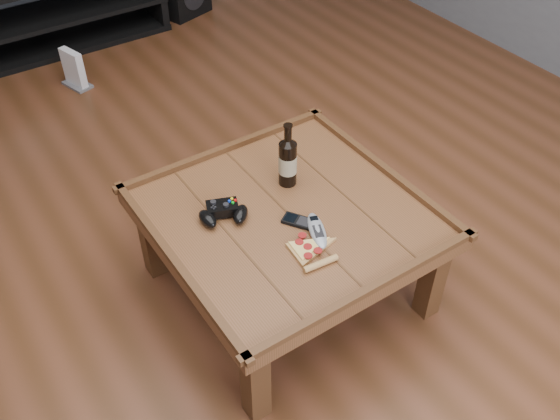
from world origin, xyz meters
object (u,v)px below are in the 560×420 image
game_controller (223,213)px  game_console (74,70)px  beer_bottle (288,160)px  pizza_slice (310,251)px  smartphone (297,221)px  media_console (60,10)px  remote_control (317,230)px  coffee_table (288,224)px

game_controller → game_console: (0.07, 2.04, -0.37)m
beer_bottle → game_controller: 0.34m
pizza_slice → smartphone: 0.16m
media_console → beer_bottle: bearing=-87.7°
media_console → game_console: bearing=-104.3°
pizza_slice → smartphone: size_ratio=2.02×
beer_bottle → game_controller: beer_bottle is taller
game_console → remote_control: bearing=-101.6°
media_console → pizza_slice: (-0.05, -2.97, 0.21)m
pizza_slice → game_console: bearing=97.7°
media_console → game_controller: bearing=-94.8°
pizza_slice → remote_control: 0.10m
beer_bottle → remote_control: (-0.08, -0.31, -0.10)m
coffee_table → game_controller: game_controller is taller
game_controller → game_console: game_controller is taller
smartphone → game_console: size_ratio=0.52×
media_console → game_console: media_console is taller
coffee_table → smartphone: (0.00, -0.06, 0.07)m
game_console → beer_bottle: bearing=-98.7°
coffee_table → beer_bottle: bearing=55.9°
media_console → smartphone: media_console is taller
coffee_table → media_console: 2.75m
coffee_table → smartphone: size_ratio=8.13×
beer_bottle → game_console: bearing=97.3°
coffee_table → game_console: bearing=94.1°
game_controller → smartphone: size_ratio=1.57×
smartphone → game_console: smartphone is taller
pizza_slice → beer_bottle: bearing=72.4°
game_controller → game_console: 2.07m
beer_bottle → smartphone: 0.26m
remote_control → smartphone: bearing=130.0°
coffee_table → remote_control: remote_control is taller
remote_control → game_controller: bearing=156.3°
remote_control → beer_bottle: bearing=99.3°
coffee_table → media_console: bearing=90.0°
beer_bottle → media_console: bearing=92.3°
beer_bottle → remote_control: size_ratio=1.39×
media_console → smartphone: size_ratio=11.05×
game_controller → smartphone: (0.22, -0.18, -0.02)m
pizza_slice → remote_control: (0.08, 0.07, 0.01)m
media_console → coffee_table: bearing=-90.0°
coffee_table → remote_control: size_ratio=5.07×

